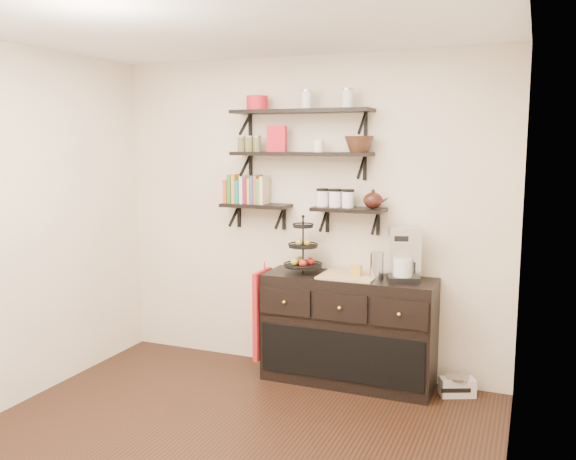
# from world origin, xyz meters

# --- Properties ---
(floor) EXTENTS (3.50, 3.50, 0.00)m
(floor) POSITION_xyz_m (0.00, 0.00, 0.00)
(floor) COLOR black
(floor) RESTS_ON ground
(ceiling) EXTENTS (3.50, 3.50, 0.02)m
(ceiling) POSITION_xyz_m (0.00, 0.00, 2.70)
(ceiling) COLOR white
(ceiling) RESTS_ON back_wall
(back_wall) EXTENTS (3.50, 0.02, 2.70)m
(back_wall) POSITION_xyz_m (0.00, 1.75, 1.35)
(back_wall) COLOR white
(back_wall) RESTS_ON ground
(right_wall) EXTENTS (0.02, 3.50, 2.70)m
(right_wall) POSITION_xyz_m (1.75, 0.00, 1.35)
(right_wall) COLOR white
(right_wall) RESTS_ON ground
(shelf_top) EXTENTS (1.20, 0.27, 0.23)m
(shelf_top) POSITION_xyz_m (0.00, 1.62, 2.23)
(shelf_top) COLOR black
(shelf_top) RESTS_ON back_wall
(shelf_mid) EXTENTS (1.20, 0.27, 0.23)m
(shelf_mid) POSITION_xyz_m (0.00, 1.62, 1.88)
(shelf_mid) COLOR black
(shelf_mid) RESTS_ON back_wall
(shelf_low_left) EXTENTS (0.60, 0.25, 0.23)m
(shelf_low_left) POSITION_xyz_m (-0.42, 1.63, 1.43)
(shelf_low_left) COLOR black
(shelf_low_left) RESTS_ON back_wall
(shelf_low_right) EXTENTS (0.60, 0.25, 0.23)m
(shelf_low_right) POSITION_xyz_m (0.42, 1.63, 1.43)
(shelf_low_right) COLOR black
(shelf_low_right) RESTS_ON back_wall
(cookbooks) EXTENTS (0.40, 0.15, 0.26)m
(cookbooks) POSITION_xyz_m (-0.49, 1.63, 1.57)
(cookbooks) COLOR #BE4717
(cookbooks) RESTS_ON shelf_low_left
(glass_canisters) EXTENTS (0.32, 0.10, 0.13)m
(glass_canisters) POSITION_xyz_m (0.30, 1.63, 1.51)
(glass_canisters) COLOR silver
(glass_canisters) RESTS_ON shelf_low_right
(sideboard) EXTENTS (1.40, 0.50, 0.92)m
(sideboard) POSITION_xyz_m (0.46, 1.51, 0.45)
(sideboard) COLOR black
(sideboard) RESTS_ON floor
(fruit_stand) EXTENTS (0.32, 0.32, 0.46)m
(fruit_stand) POSITION_xyz_m (0.06, 1.52, 1.06)
(fruit_stand) COLOR black
(fruit_stand) RESTS_ON sideboard
(candle) EXTENTS (0.08, 0.08, 0.08)m
(candle) POSITION_xyz_m (0.52, 1.51, 0.96)
(candle) COLOR #B58C29
(candle) RESTS_ON sideboard
(coffee_maker) EXTENTS (0.29, 0.29, 0.43)m
(coffee_maker) POSITION_xyz_m (0.90, 1.54, 1.11)
(coffee_maker) COLOR black
(coffee_maker) RESTS_ON sideboard
(thermal_carafe) EXTENTS (0.11, 0.11, 0.22)m
(thermal_carafe) POSITION_xyz_m (0.70, 1.49, 1.01)
(thermal_carafe) COLOR silver
(thermal_carafe) RESTS_ON sideboard
(apron) EXTENTS (0.04, 0.32, 0.75)m
(apron) POSITION_xyz_m (-0.27, 1.41, 0.53)
(apron) COLOR #A9121F
(apron) RESTS_ON sideboard
(radio) EXTENTS (0.30, 0.24, 0.16)m
(radio) POSITION_xyz_m (1.34, 1.57, 0.08)
(radio) COLOR silver
(radio) RESTS_ON floor
(recipe_box) EXTENTS (0.17, 0.08, 0.22)m
(recipe_box) POSITION_xyz_m (-0.22, 1.61, 2.01)
(recipe_box) COLOR red
(recipe_box) RESTS_ON shelf_mid
(walnut_bowl) EXTENTS (0.24, 0.24, 0.13)m
(walnut_bowl) POSITION_xyz_m (0.50, 1.61, 1.96)
(walnut_bowl) COLOR black
(walnut_bowl) RESTS_ON shelf_mid
(ramekins) EXTENTS (0.09, 0.09, 0.10)m
(ramekins) POSITION_xyz_m (0.16, 1.61, 1.95)
(ramekins) COLOR white
(ramekins) RESTS_ON shelf_mid
(teapot) EXTENTS (0.23, 0.18, 0.16)m
(teapot) POSITION_xyz_m (0.62, 1.63, 1.53)
(teapot) COLOR black
(teapot) RESTS_ON shelf_low_right
(red_pot) EXTENTS (0.18, 0.18, 0.12)m
(red_pot) POSITION_xyz_m (-0.40, 1.61, 2.31)
(red_pot) COLOR red
(red_pot) RESTS_ON shelf_top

